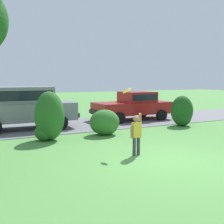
{
  "coord_description": "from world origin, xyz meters",
  "views": [
    {
      "loc": [
        -5.33,
        -6.6,
        2.31
      ],
      "look_at": [
        -0.24,
        2.96,
        1.1
      ],
      "focal_mm": 48.87,
      "sensor_mm": 36.0,
      "label": 1
    }
  ],
  "objects_px": {
    "parked_sedan": "(134,105)",
    "frisbee": "(127,91)",
    "parked_suv": "(24,106)",
    "child_thrower": "(136,132)"
  },
  "relations": [
    {
      "from": "child_thrower",
      "to": "frisbee",
      "type": "xyz_separation_m",
      "value": [
        0.05,
        0.64,
        1.2
      ]
    },
    {
      "from": "parked_suv",
      "to": "frisbee",
      "type": "relative_size",
      "value": 17.0
    },
    {
      "from": "parked_sedan",
      "to": "frisbee",
      "type": "relative_size",
      "value": 15.77
    },
    {
      "from": "parked_sedan",
      "to": "parked_suv",
      "type": "relative_size",
      "value": 0.93
    },
    {
      "from": "parked_suv",
      "to": "child_thrower",
      "type": "bearing_deg",
      "value": -72.98
    },
    {
      "from": "parked_sedan",
      "to": "child_thrower",
      "type": "xyz_separation_m",
      "value": [
        -4.04,
        -6.61,
        -0.13
      ]
    },
    {
      "from": "child_thrower",
      "to": "parked_sedan",
      "type": "bearing_deg",
      "value": 58.54
    },
    {
      "from": "parked_suv",
      "to": "frisbee",
      "type": "height_order",
      "value": "frisbee"
    },
    {
      "from": "parked_suv",
      "to": "parked_sedan",
      "type": "bearing_deg",
      "value": 2.52
    },
    {
      "from": "frisbee",
      "to": "child_thrower",
      "type": "bearing_deg",
      "value": -94.07
    }
  ]
}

